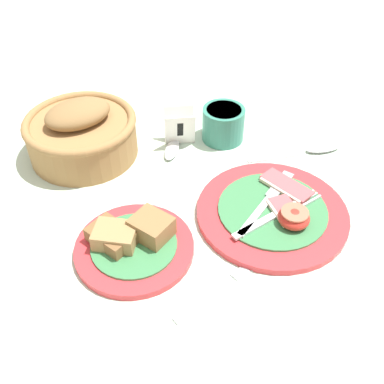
{
  "coord_description": "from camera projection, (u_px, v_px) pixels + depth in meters",
  "views": [
    {
      "loc": [
        -0.17,
        -0.45,
        0.54
      ],
      "look_at": [
        -0.01,
        0.1,
        0.02
      ],
      "focal_mm": 42.0,
      "sensor_mm": 36.0,
      "label": 1
    }
  ],
  "objects": [
    {
      "name": "breakfast_plate",
      "position": [
        274.0,
        212.0,
        0.76
      ],
      "size": [
        0.26,
        0.26,
        0.04
      ],
      "color": "red",
      "rests_on": "ground_plane"
    },
    {
      "name": "teaspoon_near_cup",
      "position": [
        310.0,
        150.0,
        0.89
      ],
      "size": [
        0.19,
        0.03,
        0.01
      ],
      "rotation": [
        0.0,
        0.0,
        6.22
      ],
      "color": "silver",
      "rests_on": "ground_plane"
    },
    {
      "name": "teaspoon_by_saucer",
      "position": [
        169.0,
        158.0,
        0.87
      ],
      "size": [
        0.11,
        0.18,
        0.01
      ],
      "rotation": [
        0.0,
        0.0,
        1.09
      ],
      "color": "silver",
      "rests_on": "ground_plane"
    },
    {
      "name": "bread_plate",
      "position": [
        132.0,
        242.0,
        0.7
      ],
      "size": [
        0.19,
        0.19,
        0.05
      ],
      "color": "red",
      "rests_on": "ground_plane"
    },
    {
      "name": "fork_on_cloth",
      "position": [
        223.0,
        286.0,
        0.65
      ],
      "size": [
        0.18,
        0.09,
        0.01
      ],
      "rotation": [
        0.0,
        0.0,
        0.42
      ],
      "color": "silver",
      "rests_on": "ground_plane"
    },
    {
      "name": "ground_plane",
      "position": [
        215.0,
        241.0,
        0.72
      ],
      "size": [
        3.0,
        3.0,
        0.0
      ],
      "primitive_type": "plane",
      "color": "#B7CCB7"
    },
    {
      "name": "number_card",
      "position": [
        180.0,
        127.0,
        0.9
      ],
      "size": [
        0.07,
        0.06,
        0.07
      ],
      "rotation": [
        0.0,
        0.0,
        -0.18
      ],
      "color": "white",
      "rests_on": "ground_plane"
    },
    {
      "name": "bread_basket",
      "position": [
        82.0,
        133.0,
        0.86
      ],
      "size": [
        0.21,
        0.21,
        0.11
      ],
      "color": "olive",
      "rests_on": "ground_plane"
    },
    {
      "name": "sugar_cup",
      "position": [
        223.0,
        123.0,
        0.91
      ],
      "size": [
        0.09,
        0.09,
        0.07
      ],
      "color": "#337F6B",
      "rests_on": "ground_plane"
    }
  ]
}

